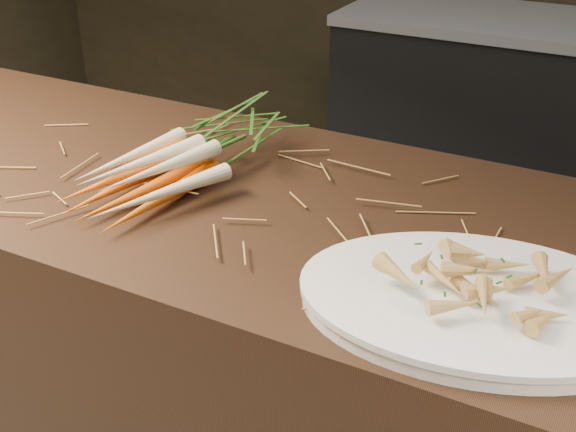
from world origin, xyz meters
name	(u,v)px	position (x,y,z in m)	size (l,w,h in m)	color
main_counter	(272,389)	(0.00, 0.30, 0.45)	(2.40, 0.70, 0.90)	black
back_counter	(565,130)	(0.30, 2.18, 0.42)	(1.82, 0.62, 0.84)	black
straw_bedding	(269,195)	(0.00, 0.30, 0.91)	(1.40, 0.60, 0.02)	#9D6829
root_veg_bunch	(204,149)	(-0.16, 0.34, 0.95)	(0.25, 0.56, 0.10)	orange
serving_platter	(476,305)	(0.42, 0.13, 0.91)	(0.48, 0.32, 0.03)	white
roasted_veg_heap	(479,281)	(0.42, 0.13, 0.95)	(0.24, 0.17, 0.05)	#AD793C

